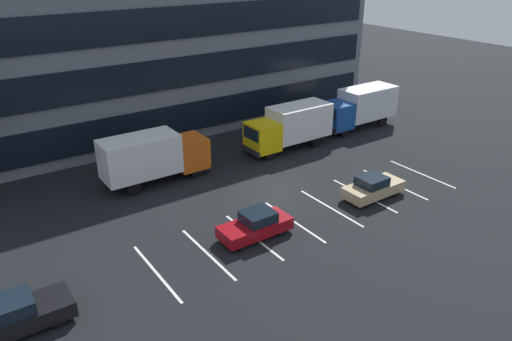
{
  "coord_description": "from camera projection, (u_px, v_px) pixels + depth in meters",
  "views": [
    {
      "loc": [
        -16.88,
        -22.14,
        14.14
      ],
      "look_at": [
        -0.94,
        0.79,
        1.4
      ],
      "focal_mm": 34.44,
      "sensor_mm": 36.0,
      "label": 1
    }
  ],
  "objects": [
    {
      "name": "ground_plane",
      "position": [
        275.0,
        191.0,
        31.17
      ],
      "size": [
        120.0,
        120.0,
        0.0
      ],
      "primitive_type": "plane",
      "color": "black"
    },
    {
      "name": "box_truck_yellow",
      "position": [
        290.0,
        125.0,
        37.14
      ],
      "size": [
        7.02,
        2.33,
        3.26
      ],
      "color": "yellow",
      "rests_on": "ground_plane"
    },
    {
      "name": "sedan_tan",
      "position": [
        373.0,
        187.0,
        30.17
      ],
      "size": [
        3.99,
        1.67,
        1.43
      ],
      "color": "tan",
      "rests_on": "ground_plane"
    },
    {
      "name": "sedan_black",
      "position": [
        16.0,
        315.0,
        19.62
      ],
      "size": [
        4.27,
        1.79,
        1.53
      ],
      "color": "black",
      "rests_on": "ground_plane"
    },
    {
      "name": "office_building",
      "position": [
        150.0,
        37.0,
        41.6
      ],
      "size": [
        36.95,
        13.82,
        14.4
      ],
      "color": "slate",
      "rests_on": "ground_plane"
    },
    {
      "name": "box_truck_orange",
      "position": [
        153.0,
        156.0,
        31.72
      ],
      "size": [
        7.1,
        2.35,
        3.29
      ],
      "color": "#D85914",
      "rests_on": "ground_plane"
    },
    {
      "name": "sedan_maroon",
      "position": [
        256.0,
        225.0,
        26.07
      ],
      "size": [
        3.97,
        1.66,
        1.42
      ],
      "color": "maroon",
      "rests_on": "ground_plane"
    },
    {
      "name": "lot_markings",
      "position": [
        313.0,
        214.0,
        28.47
      ],
      "size": [
        19.74,
        5.4,
        0.01
      ],
      "color": "silver",
      "rests_on": "ground_plane"
    },
    {
      "name": "box_truck_blue",
      "position": [
        360.0,
        106.0,
        41.54
      ],
      "size": [
        7.19,
        2.38,
        3.34
      ],
      "color": "#194799",
      "rests_on": "ground_plane"
    }
  ]
}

